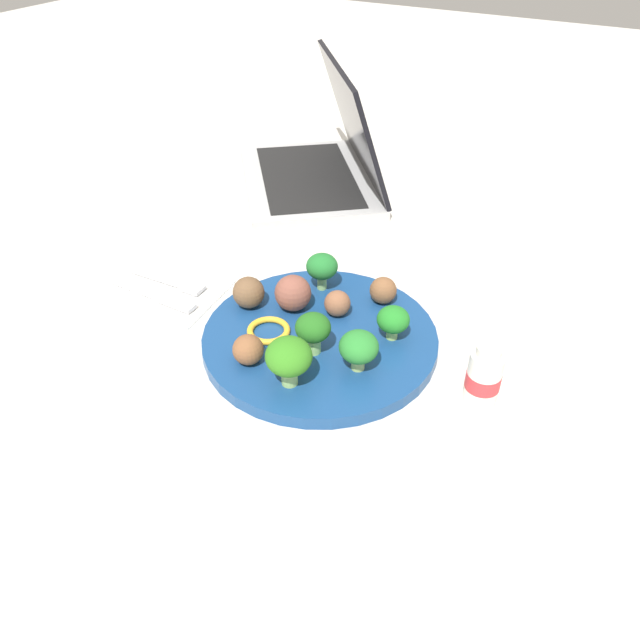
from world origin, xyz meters
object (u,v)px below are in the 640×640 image
object	(u,v)px
knife	(154,295)
meatball_far_rim	(248,350)
napkin	(159,289)
meatball_back_right	(293,293)
broccoli_floret_back_right	(313,329)
laptop	(320,163)
broccoli_floret_far_rim	(393,320)
meatball_front_left	(340,304)
meatball_back_left	(383,290)
broccoli_floret_back_left	(322,267)
meatball_mid_right	(249,292)
pepper_ring_center	(269,330)
yogurt_bottle	(485,375)
broccoli_floret_near_rim	(289,357)
broccoli_floret_front_right	(359,348)
plate	(320,339)
fork	(170,281)

from	to	relation	value
knife	meatball_far_rim	bearing A→B (deg)	-17.28
napkin	meatball_far_rim	bearing A→B (deg)	-21.19
meatball_back_right	knife	distance (m)	0.19
broccoli_floret_back_right	laptop	world-z (taller)	laptop
broccoli_floret_far_rim	meatball_front_left	world-z (taller)	broccoli_floret_far_rim
meatball_back_left	knife	size ratio (longest dim) A/B	0.24
broccoli_floret_back_left	meatball_mid_right	world-z (taller)	broccoli_floret_back_left
pepper_ring_center	meatball_back_right	bearing A→B (deg)	90.14
meatball_back_left	yogurt_bottle	xyz separation A→B (m)	(0.16, -0.09, -0.00)
meatball_mid_right	meatball_back_left	size ratio (longest dim) A/B	1.16
knife	pepper_ring_center	bearing A→B (deg)	-1.61
broccoli_floret_back_right	pepper_ring_center	xyz separation A→B (m)	(-0.06, 0.00, -0.03)
meatball_back_left	yogurt_bottle	bearing A→B (deg)	-30.50
broccoli_floret_far_rim	meatball_far_rim	xyz separation A→B (m)	(-0.12, -0.12, -0.01)
broccoli_floret_far_rim	yogurt_bottle	xyz separation A→B (m)	(0.12, -0.03, -0.01)
broccoli_floret_near_rim	meatball_back_right	bearing A→B (deg)	119.09
meatball_front_left	pepper_ring_center	bearing A→B (deg)	-128.36
broccoli_floret_front_right	knife	distance (m)	0.31
broccoli_floret_back_right	meatball_mid_right	distance (m)	0.12
meatball_far_rim	meatball_back_left	xyz separation A→B (m)	(0.08, 0.18, -0.00)
broccoli_floret_front_right	meatball_mid_right	xyz separation A→B (m)	(-0.17, 0.04, -0.01)
broccoli_floret_far_rim	broccoli_floret_near_rim	xyz separation A→B (m)	(-0.06, -0.13, 0.01)
meatball_far_rim	broccoli_floret_near_rim	bearing A→B (deg)	-8.12
plate	meatball_mid_right	xyz separation A→B (m)	(-0.11, 0.01, 0.03)
broccoli_floret_near_rim	meatball_far_rim	bearing A→B (deg)	171.88
broccoli_floret_back_right	meatball_back_right	xyz separation A→B (m)	(-0.06, 0.06, -0.01)
pepper_ring_center	knife	size ratio (longest dim) A/B	0.36
broccoli_floret_near_rim	pepper_ring_center	world-z (taller)	broccoli_floret_near_rim
broccoli_floret_back_left	yogurt_bottle	bearing A→B (deg)	-18.98
broccoli_floret_front_right	yogurt_bottle	xyz separation A→B (m)	(0.13, 0.04, -0.01)
meatball_back_left	meatball_front_left	xyz separation A→B (m)	(-0.03, -0.05, -0.00)
plate	knife	world-z (taller)	plate
broccoli_floret_far_rim	broccoli_floret_near_rim	bearing A→B (deg)	-117.46
broccoli_floret_back_right	broccoli_floret_back_left	xyz separation A→B (m)	(-0.05, 0.12, 0.00)
meatball_mid_right	pepper_ring_center	xyz separation A→B (m)	(0.05, -0.04, -0.02)
broccoli_floret_back_right	fork	distance (m)	0.26
meatball_far_rim	knife	distance (m)	0.20
meatball_front_left	fork	size ratio (longest dim) A/B	0.27
laptop	broccoli_floret_far_rim	bearing A→B (deg)	-51.02
broccoli_floret_far_rim	knife	size ratio (longest dim) A/B	0.29
pepper_ring_center	fork	xyz separation A→B (m)	(-0.19, 0.04, -0.01)
meatball_back_left	fork	distance (m)	0.29
fork	knife	distance (m)	0.04
broccoli_floret_front_right	napkin	xyz separation A→B (m)	(-0.31, 0.03, -0.04)
meatball_front_left	laptop	distance (m)	0.42
broccoli_floret_front_right	meatball_mid_right	world-z (taller)	broccoli_floret_front_right
broccoli_floret_near_rim	pepper_ring_center	bearing A→B (deg)	136.82
meatball_back_left	laptop	distance (m)	0.40
broccoli_floret_far_rim	napkin	size ratio (longest dim) A/B	0.25
broccoli_floret_back_right	broccoli_floret_near_rim	size ratio (longest dim) A/B	0.88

